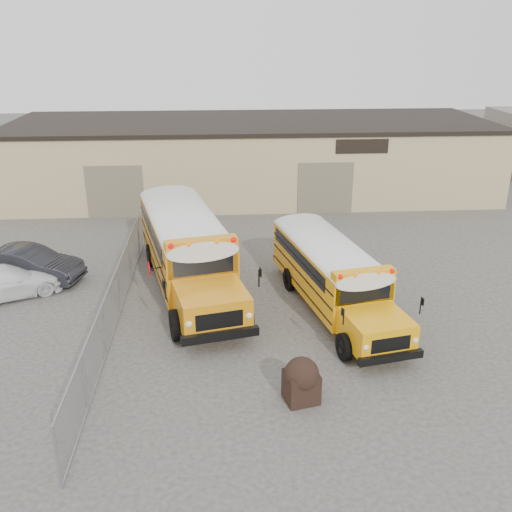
{
  "coord_description": "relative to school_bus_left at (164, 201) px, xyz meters",
  "views": [
    {
      "loc": [
        -2.14,
        -16.7,
        10.04
      ],
      "look_at": [
        -0.72,
        4.43,
        1.6
      ],
      "focal_mm": 40.0,
      "sensor_mm": 36.0,
      "label": 1
    }
  ],
  "objects": [
    {
      "name": "chainlink_fence",
      "position": [
        -1.0,
        -8.85,
        -0.93
      ],
      "size": [
        0.07,
        18.07,
        1.81
      ],
      "color": "gray",
      "rests_on": "ground"
    },
    {
      "name": "car_white",
      "position": [
        -5.83,
        -7.19,
        -1.18
      ],
      "size": [
        4.87,
        3.66,
        1.31
      ],
      "primitive_type": "imported",
      "rotation": [
        0.0,
        0.0,
        2.03
      ],
      "color": "white",
      "rests_on": "ground"
    },
    {
      "name": "school_bus_right",
      "position": [
        5.98,
        -3.5,
        -0.31
      ],
      "size": [
        3.94,
        9.26,
        2.63
      ],
      "color": "#FBA40A",
      "rests_on": "ground"
    },
    {
      "name": "warehouse",
      "position": [
        4.99,
        8.14,
        0.54
      ],
      "size": [
        30.2,
        10.2,
        4.67
      ],
      "color": "tan",
      "rests_on": "ground"
    },
    {
      "name": "tarp_bundle",
      "position": [
        5.09,
        -14.82,
        -1.12
      ],
      "size": [
        1.09,
        1.03,
        1.39
      ],
      "color": "black",
      "rests_on": "ground"
    },
    {
      "name": "ground",
      "position": [
        5.0,
        -11.85,
        -1.83
      ],
      "size": [
        120.0,
        120.0,
        0.0
      ],
      "primitive_type": "plane",
      "color": "#413F3C",
      "rests_on": "ground"
    },
    {
      "name": "car_dark",
      "position": [
        -5.29,
        -5.63,
        -1.08
      ],
      "size": [
        4.8,
        2.68,
        1.5
      ],
      "primitive_type": "imported",
      "rotation": [
        0.0,
        0.0,
        1.32
      ],
      "color": "black",
      "rests_on": "ground"
    },
    {
      "name": "school_bus_left",
      "position": [
        0.0,
        0.0,
        0.0
      ],
      "size": [
        4.98,
        11.13,
        3.17
      ],
      "color": "orange",
      "rests_on": "ground"
    }
  ]
}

